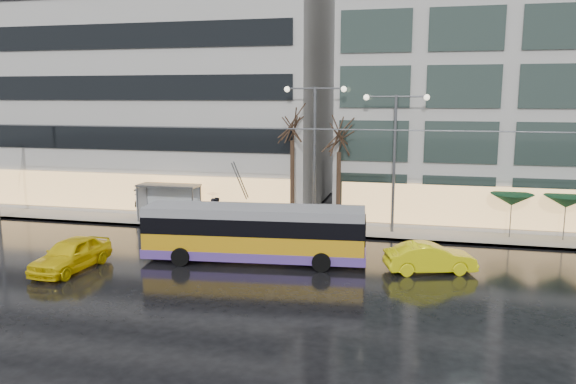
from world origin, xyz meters
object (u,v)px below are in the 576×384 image
(trolleybus, at_px, (254,235))
(street_lamp_near, at_px, (315,137))
(bus_shelter, at_px, (165,194))
(taxi_a, at_px, (71,254))

(trolleybus, distance_m, street_lamp_near, 9.20)
(bus_shelter, xyz_separation_m, taxi_a, (0.18, -11.13, -1.15))
(bus_shelter, xyz_separation_m, street_lamp_near, (10.38, 0.11, 4.03))
(trolleybus, height_order, taxi_a, trolleybus)
(trolleybus, bearing_deg, bus_shelter, 138.39)
(street_lamp_near, height_order, taxi_a, street_lamp_near)
(trolleybus, height_order, street_lamp_near, street_lamp_near)
(trolleybus, xyz_separation_m, bus_shelter, (-8.66, 7.69, 0.52))
(trolleybus, distance_m, taxi_a, 9.17)
(trolleybus, relative_size, street_lamp_near, 1.29)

